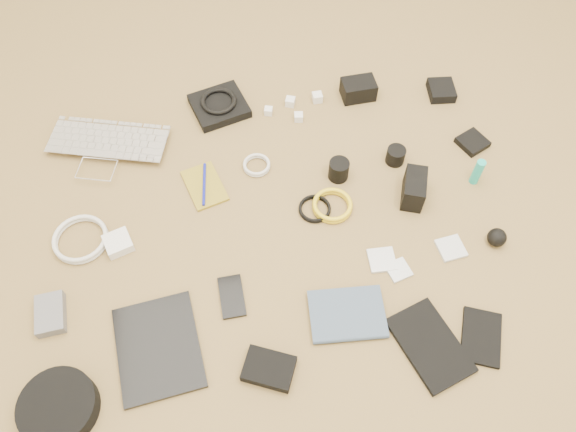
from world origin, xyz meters
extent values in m
cube|color=olive|center=(0.00, 0.00, -0.02)|extent=(4.00, 4.00, 0.04)
imported|color=silver|center=(-0.50, 0.35, 0.01)|extent=(0.44, 0.36, 0.03)
cube|color=black|center=(-0.11, 0.50, 0.02)|extent=(0.21, 0.20, 0.03)
torus|color=black|center=(-0.11, 0.50, 0.04)|extent=(0.14, 0.14, 0.02)
cube|color=white|center=(0.05, 0.45, 0.01)|extent=(0.03, 0.03, 0.02)
cube|color=white|center=(0.13, 0.48, 0.01)|extent=(0.04, 0.04, 0.03)
cube|color=white|center=(0.22, 0.48, 0.02)|extent=(0.03, 0.03, 0.03)
cube|color=white|center=(0.14, 0.41, 0.01)|extent=(0.03, 0.03, 0.03)
cube|color=black|center=(0.36, 0.48, 0.03)|extent=(0.12, 0.08, 0.06)
cube|color=black|center=(0.65, 0.45, 0.02)|extent=(0.09, 0.10, 0.03)
cube|color=olive|center=(-0.19, 0.18, 0.00)|extent=(0.14, 0.18, 0.01)
cylinder|color=#1319A2|center=(-0.19, 0.18, 0.01)|extent=(0.03, 0.16, 0.01)
torus|color=silver|center=(-0.02, 0.23, 0.01)|extent=(0.11, 0.11, 0.01)
cylinder|color=black|center=(0.22, 0.15, 0.03)|extent=(0.06, 0.06, 0.07)
cylinder|color=black|center=(0.41, 0.18, 0.03)|extent=(0.07, 0.07, 0.05)
cube|color=black|center=(0.68, 0.21, 0.01)|extent=(0.11, 0.11, 0.02)
cube|color=white|center=(-0.45, 0.01, 0.02)|extent=(0.09, 0.09, 0.03)
torus|color=silver|center=(-0.56, 0.04, 0.01)|extent=(0.17, 0.17, 0.01)
torus|color=black|center=(0.13, 0.04, 0.00)|extent=(0.12, 0.12, 0.01)
torus|color=yellow|center=(0.18, 0.04, 0.01)|extent=(0.13, 0.13, 0.01)
cube|color=black|center=(0.43, 0.04, 0.04)|extent=(0.10, 0.13, 0.09)
cylinder|color=#1BB0A2|center=(0.64, 0.07, 0.05)|extent=(0.03, 0.03, 0.10)
cube|color=#5C5C61|center=(-0.63, -0.18, 0.02)|extent=(0.08, 0.12, 0.03)
cube|color=black|center=(-0.35, -0.31, 0.01)|extent=(0.24, 0.29, 0.01)
cube|color=black|center=(-0.15, -0.20, 0.00)|extent=(0.07, 0.13, 0.01)
cube|color=silver|center=(0.28, -0.16, 0.01)|extent=(0.08, 0.08, 0.01)
cube|color=silver|center=(0.32, -0.20, 0.00)|extent=(0.08, 0.08, 0.01)
cube|color=silver|center=(0.49, -0.16, 0.01)|extent=(0.08, 0.08, 0.01)
sphere|color=black|center=(0.62, -0.15, 0.03)|extent=(0.07, 0.07, 0.05)
cylinder|color=black|center=(-0.59, -0.43, 0.03)|extent=(0.23, 0.23, 0.05)
cube|color=black|center=(-0.08, -0.42, 0.02)|extent=(0.15, 0.13, 0.03)
imported|color=#3B4D65|center=(0.14, -0.38, 0.01)|extent=(0.21, 0.16, 0.02)
cube|color=black|center=(0.34, -0.42, 0.01)|extent=(0.20, 0.26, 0.02)
cube|color=black|center=(0.48, -0.42, 0.01)|extent=(0.15, 0.18, 0.01)
camera|label=1|loc=(-0.10, -0.86, 1.41)|focal=35.00mm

